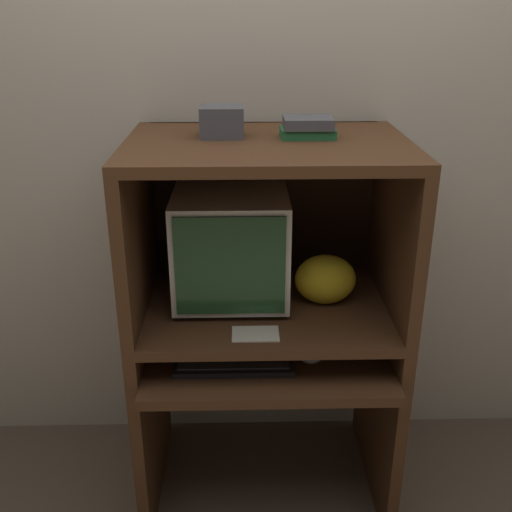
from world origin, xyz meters
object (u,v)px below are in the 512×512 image
crt_monitor (231,241)px  mouse (311,359)px  snack_bag (325,279)px  keyboard (234,361)px  storage_box (222,122)px  book_stack (308,127)px

crt_monitor → mouse: bearing=-43.2°
crt_monitor → snack_bag: crt_monitor is taller
crt_monitor → mouse: (0.27, -0.25, -0.33)m
keyboard → storage_box: 0.79m
snack_bag → book_stack: 0.53m
storage_box → book_stack: bearing=-3.8°
storage_box → snack_bag: bearing=-10.1°
mouse → storage_box: bearing=140.6°
crt_monitor → mouse: 0.49m
keyboard → book_stack: 0.80m
mouse → snack_bag: size_ratio=0.31×
book_stack → snack_bag: bearing=-30.6°
snack_bag → storage_box: bearing=169.9°
snack_bag → keyboard: bearing=-150.9°
snack_bag → storage_box: 0.64m
keyboard → mouse: 0.26m
crt_monitor → mouse: crt_monitor is taller
keyboard → mouse: (0.26, 0.00, 0.00)m
book_stack → crt_monitor: bearing=173.1°
crt_monitor → keyboard: crt_monitor is taller
keyboard → storage_box: (-0.03, 0.24, 0.75)m
mouse → snack_bag: bearing=70.7°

